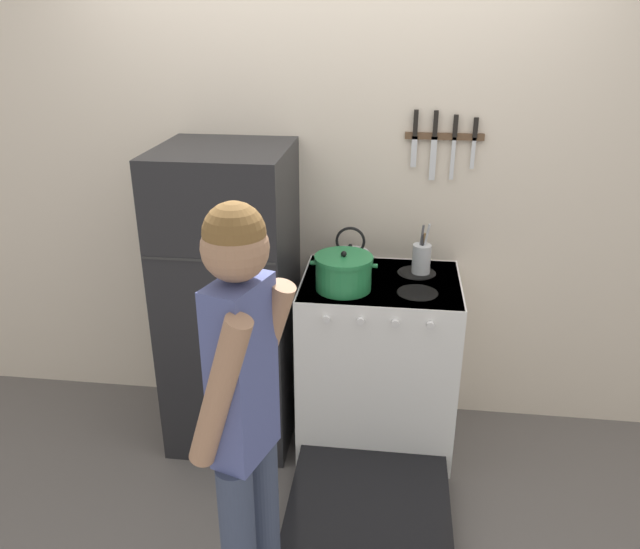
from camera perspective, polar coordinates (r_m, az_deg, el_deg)
The scene contains 9 objects.
ground_plane at distance 3.80m, azimuth 0.60°, elevation -11.35°, with size 14.00×14.00×0.00m, color #5B5654.
wall_back at distance 3.28m, azimuth 0.75°, elevation 7.66°, with size 10.00×0.06×2.55m.
refrigerator at distance 3.21m, azimuth -8.16°, elevation -2.33°, with size 0.62×0.66×1.56m.
stove_range at distance 3.24m, azimuth 5.26°, elevation -8.40°, with size 0.78×1.35×0.93m.
dutch_oven_pot at distance 2.93m, azimuth 2.17°, elevation 0.19°, with size 0.32×0.28×0.19m.
tea_kettle at distance 3.16m, azimuth 2.80°, elevation 1.55°, with size 0.24×0.19×0.23m.
utensil_jar at distance 3.15m, azimuth 9.27°, elevation 1.51°, with size 0.09×0.09×0.26m.
person at distance 2.05m, azimuth -6.89°, elevation -12.97°, with size 0.34×0.39×1.67m.
wall_knife_strip at distance 3.15m, azimuth 11.20°, elevation 12.40°, with size 0.38×0.03×0.34m.
Camera 1 is at (0.35, -3.11, 2.15)m, focal length 35.00 mm.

